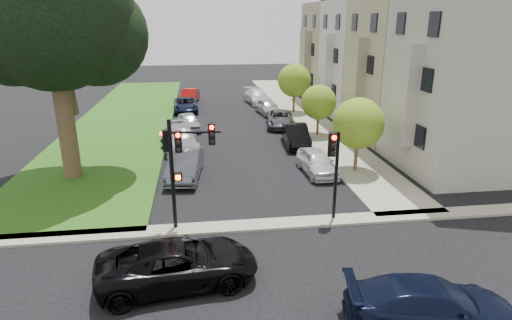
{
  "coord_description": "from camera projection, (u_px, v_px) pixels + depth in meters",
  "views": [
    {
      "loc": [
        -2.62,
        -14.32,
        8.47
      ],
      "look_at": [
        0.0,
        5.0,
        2.0
      ],
      "focal_mm": 30.0,
      "sensor_mm": 36.0,
      "label": 1
    }
  ],
  "objects": [
    {
      "name": "house_d",
      "position": [
        341.0,
        34.0,
        44.56
      ],
      "size": [
        7.7,
        7.55,
        15.97
      ],
      "color": "gray",
      "rests_on": "ground"
    },
    {
      "name": "car_parked_4",
      "position": [
        257.0,
        97.0,
        44.54
      ],
      "size": [
        2.67,
        5.27,
        1.47
      ],
      "primitive_type": "imported",
      "rotation": [
        0.0,
        0.0,
        0.13
      ],
      "color": "silver",
      "rests_on": "ground"
    },
    {
      "name": "car_parked_7",
      "position": [
        189.0,
        122.0,
        34.0
      ],
      "size": [
        2.18,
        4.08,
        1.32
      ],
      "primitive_type": "imported",
      "rotation": [
        0.0,
        0.0,
        0.17
      ],
      "color": "#999BA0",
      "rests_on": "ground"
    },
    {
      "name": "car_cross_near",
      "position": [
        178.0,
        264.0,
        14.17
      ],
      "size": [
        5.59,
        3.15,
        1.47
      ],
      "primitive_type": "imported",
      "rotation": [
        0.0,
        0.0,
        1.71
      ],
      "color": "black",
      "rests_on": "ground"
    },
    {
      "name": "ground",
      "position": [
        273.0,
        250.0,
        16.47
      ],
      "size": [
        140.0,
        140.0,
        0.0
      ],
      "primitive_type": "plane",
      "color": "black",
      "rests_on": "ground"
    },
    {
      "name": "car_parked_2",
      "position": [
        280.0,
        119.0,
        34.97
      ],
      "size": [
        2.82,
        4.97,
        1.31
      ],
      "primitive_type": "imported",
      "rotation": [
        0.0,
        0.0,
        -0.14
      ],
      "color": "#3F4247",
      "rests_on": "ground"
    },
    {
      "name": "car_parked_0",
      "position": [
        317.0,
        162.0,
        24.37
      ],
      "size": [
        1.84,
        4.11,
        1.37
      ],
      "primitive_type": "imported",
      "rotation": [
        0.0,
        0.0,
        0.06
      ],
      "color": "silver",
      "rests_on": "ground"
    },
    {
      "name": "house_c",
      "position": [
        369.0,
        37.0,
        37.5
      ],
      "size": [
        7.7,
        7.55,
        15.97
      ],
      "color": "silver",
      "rests_on": "ground"
    },
    {
      "name": "house_a",
      "position": [
        474.0,
        48.0,
        23.39
      ],
      "size": [
        7.7,
        7.55,
        15.97
      ],
      "color": "beige",
      "rests_on": "ground"
    },
    {
      "name": "car_parked_8",
      "position": [
        186.0,
        105.0,
        40.56
      ],
      "size": [
        2.41,
        4.86,
        1.33
      ],
      "primitive_type": "imported",
      "rotation": [
        0.0,
        0.0,
        0.05
      ],
      "color": "black",
      "rests_on": "ground"
    },
    {
      "name": "car_cross_far",
      "position": [
        431.0,
        305.0,
        12.18
      ],
      "size": [
        5.18,
        2.79,
        1.43
      ],
      "primitive_type": "imported",
      "rotation": [
        0.0,
        0.0,
        1.4
      ],
      "color": "black",
      "rests_on": "ground"
    },
    {
      "name": "eucalyptus",
      "position": [
        48.0,
        9.0,
        21.05
      ],
      "size": [
        9.21,
        8.36,
        13.05
      ],
      "color": "brown",
      "rests_on": "ground"
    },
    {
      "name": "sidewalk_right",
      "position": [
        300.0,
        113.0,
        39.88
      ],
      "size": [
        3.5,
        44.0,
        0.12
      ],
      "primitive_type": "cube",
      "color": "gray",
      "rests_on": "ground"
    },
    {
      "name": "sidewalk_cross",
      "position": [
        265.0,
        225.0,
        18.33
      ],
      "size": [
        60.0,
        1.0,
        0.12
      ],
      "primitive_type": "cube",
      "color": "gray",
      "rests_on": "ground"
    },
    {
      "name": "traffic_signal_secondary",
      "position": [
        334.0,
        160.0,
        18.02
      ],
      "size": [
        0.54,
        0.43,
        4.0
      ],
      "color": "black",
      "rests_on": "ground"
    },
    {
      "name": "house_b",
      "position": [
        409.0,
        41.0,
        30.45
      ],
      "size": [
        7.7,
        7.55,
        15.97
      ],
      "color": "gray",
      "rests_on": "ground"
    },
    {
      "name": "grass_strip",
      "position": [
        127.0,
        118.0,
        37.87
      ],
      "size": [
        8.0,
        44.0,
        0.12
      ],
      "primitive_type": "cube",
      "color": "#214B11",
      "rests_on": "ground"
    },
    {
      "name": "small_tree_a",
      "position": [
        358.0,
        123.0,
        23.9
      ],
      "size": [
        2.89,
        2.89,
        4.34
      ],
      "color": "brown",
      "rests_on": "ground"
    },
    {
      "name": "car_parked_6",
      "position": [
        180.0,
        138.0,
        28.85
      ],
      "size": [
        2.83,
        5.57,
        1.55
      ],
      "primitive_type": "imported",
      "rotation": [
        0.0,
        0.0,
        0.13
      ],
      "color": "#999BA0",
      "rests_on": "ground"
    },
    {
      "name": "traffic_signal_main",
      "position": [
        181.0,
        155.0,
        17.1
      ],
      "size": [
        2.32,
        0.6,
        4.75
      ],
      "color": "black",
      "rests_on": "ground"
    },
    {
      "name": "car_parked_9",
      "position": [
        190.0,
        96.0,
        44.91
      ],
      "size": [
        2.22,
        4.55,
        1.44
      ],
      "primitive_type": "imported",
      "rotation": [
        0.0,
        0.0,
        -0.17
      ],
      "color": "maroon",
      "rests_on": "ground"
    },
    {
      "name": "car_parked_1",
      "position": [
        296.0,
        135.0,
        29.73
      ],
      "size": [
        1.89,
        4.56,
        1.47
      ],
      "primitive_type": "imported",
      "rotation": [
        0.0,
        0.0,
        -0.08
      ],
      "color": "black",
      "rests_on": "ground"
    },
    {
      "name": "small_tree_b",
      "position": [
        319.0,
        102.0,
        31.62
      ],
      "size": [
        2.58,
        2.58,
        3.86
      ],
      "color": "brown",
      "rests_on": "ground"
    },
    {
      "name": "car_parked_3",
      "position": [
        268.0,
        107.0,
        39.54
      ],
      "size": [
        2.18,
        4.23,
        1.38
      ],
      "primitive_type": "imported",
      "rotation": [
        0.0,
        0.0,
        0.14
      ],
      "color": "#999BA0",
      "rests_on": "ground"
    },
    {
      "name": "car_parked_5",
      "position": [
        185.0,
        164.0,
        23.71
      ],
      "size": [
        2.16,
        4.87,
        1.55
      ],
      "primitive_type": "imported",
      "rotation": [
        0.0,
        0.0,
        -0.11
      ],
      "color": "#3F4247",
      "rests_on": "ground"
    },
    {
      "name": "small_tree_c",
      "position": [
        294.0,
        81.0,
        39.28
      ],
      "size": [
        3.05,
        3.05,
        4.57
      ],
      "color": "brown",
      "rests_on": "ground"
    }
  ]
}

